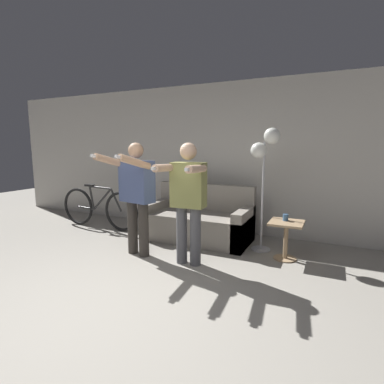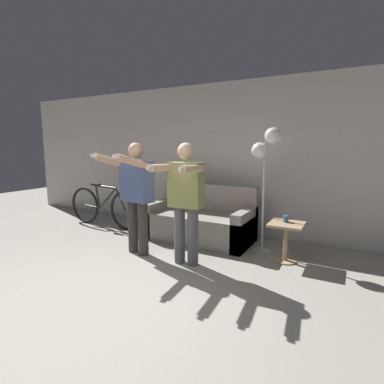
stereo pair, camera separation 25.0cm
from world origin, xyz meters
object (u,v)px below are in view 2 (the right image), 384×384
at_px(couch, 200,222).
at_px(cat, 194,178).
at_px(floor_lamp, 266,153).
at_px(person_left, 136,190).
at_px(bicycle, 104,207).
at_px(side_table, 286,234).
at_px(cup, 286,219).
at_px(person_right, 185,196).

bearing_deg(couch, cat, 132.30).
bearing_deg(couch, floor_lamp, -4.20).
distance_m(couch, cat, 0.80).
height_order(person_left, bicycle, person_left).
height_order(side_table, cup, cup).
distance_m(person_left, floor_lamp, 1.88).
relative_size(couch, person_left, 1.09).
bearing_deg(floor_lamp, side_table, -30.55).
height_order(person_right, floor_lamp, floor_lamp).
relative_size(person_left, side_table, 3.01).
height_order(couch, side_table, couch).
relative_size(person_left, cup, 17.42).
xyz_separation_m(cat, bicycle, (-1.68, -0.48, -0.59)).
relative_size(couch, side_table, 3.27).
bearing_deg(couch, side_table, -11.71).
height_order(cat, bicycle, cat).
xyz_separation_m(floor_lamp, bicycle, (-3.02, -0.09, -1.05)).
height_order(floor_lamp, side_table, floor_lamp).
bearing_deg(side_table, person_left, -159.11).
height_order(couch, cat, cat).
relative_size(person_right, cup, 17.39).
xyz_separation_m(cat, cup, (1.68, -0.55, -0.40)).
xyz_separation_m(floor_lamp, cup, (0.35, -0.17, -0.86)).
bearing_deg(person_left, bicycle, 160.97).
relative_size(couch, person_right, 1.09).
xyz_separation_m(person_left, floor_lamp, (1.54, 0.95, 0.51)).
xyz_separation_m(cat, floor_lamp, (1.33, -0.38, 0.46)).
bearing_deg(floor_lamp, person_right, -128.06).
bearing_deg(couch, bicycle, -174.97).
bearing_deg(couch, person_right, -72.99).
bearing_deg(side_table, floor_lamp, 149.45).
bearing_deg(cat, person_right, -66.07).
xyz_separation_m(couch, cat, (-0.28, 0.30, 0.68)).
relative_size(person_right, bicycle, 0.89).
bearing_deg(side_table, person_right, -146.69).
height_order(person_right, cup, person_right).
relative_size(cup, bicycle, 0.05).
relative_size(cat, side_table, 0.92).
bearing_deg(side_table, cat, 160.61).
bearing_deg(person_left, side_table, 31.78).
bearing_deg(couch, person_left, -115.18).
distance_m(person_right, cat, 1.46).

